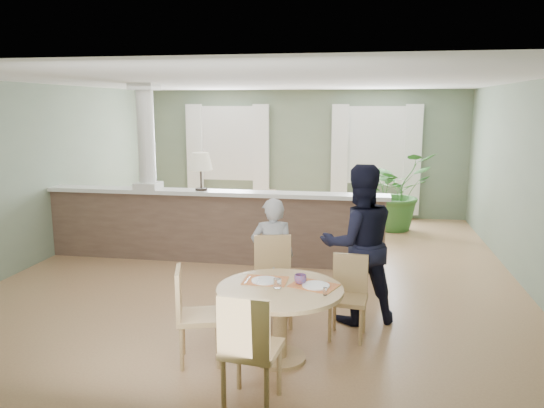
% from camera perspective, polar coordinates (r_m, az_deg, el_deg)
% --- Properties ---
extents(ground, '(8.00, 8.00, 0.00)m').
position_cam_1_polar(ground, '(7.91, -0.53, -6.91)').
color(ground, tan).
rests_on(ground, ground).
extents(room_shell, '(7.02, 8.02, 2.71)m').
position_cam_1_polar(room_shell, '(8.19, 0.05, 6.62)').
color(room_shell, gray).
rests_on(room_shell, ground).
extents(pony_wall, '(5.32, 0.38, 2.70)m').
position_cam_1_polar(pony_wall, '(8.15, -7.12, -1.33)').
color(pony_wall, brown).
rests_on(pony_wall, ground).
extents(sofa, '(3.09, 1.76, 0.85)m').
position_cam_1_polar(sofa, '(9.39, -6.19, -1.48)').
color(sofa, olive).
rests_on(sofa, ground).
extents(houseplant, '(1.79, 1.75, 1.51)m').
position_cam_1_polar(houseplant, '(10.46, 13.16, 1.37)').
color(houseplant, '#326729').
rests_on(houseplant, ground).
extents(dining_table, '(1.18, 1.18, 0.81)m').
position_cam_1_polar(dining_table, '(5.02, 0.93, -10.54)').
color(dining_table, tan).
rests_on(dining_table, ground).
extents(chair_far_boy, '(0.52, 0.52, 0.96)m').
position_cam_1_polar(chair_far_boy, '(5.90, 0.12, -7.70)').
color(chair_far_boy, tan).
rests_on(chair_far_boy, ground).
extents(chair_far_man, '(0.42, 0.42, 0.85)m').
position_cam_1_polar(chair_far_man, '(5.63, 8.25, -9.35)').
color(chair_far_man, tan).
rests_on(chair_far_man, ground).
extents(chair_near, '(0.48, 0.48, 0.97)m').
position_cam_1_polar(chair_near, '(4.28, -2.53, -14.96)').
color(chair_near, tan).
rests_on(chair_near, ground).
extents(chair_side, '(0.51, 0.51, 0.91)m').
position_cam_1_polar(chair_side, '(5.06, -8.64, -11.30)').
color(chair_side, tan).
rests_on(chair_side, ground).
extents(child_person, '(0.55, 0.42, 1.36)m').
position_cam_1_polar(child_person, '(6.08, 0.06, -5.66)').
color(child_person, '#9B9A9F').
rests_on(child_person, ground).
extents(man_person, '(1.03, 0.91, 1.76)m').
position_cam_1_polar(man_person, '(5.90, 9.31, -4.27)').
color(man_person, black).
rests_on(man_person, ground).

